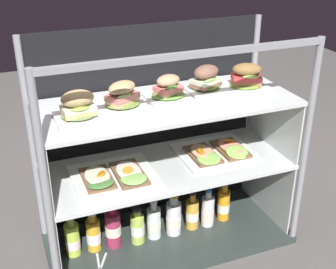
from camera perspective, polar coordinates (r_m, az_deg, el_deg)
ground_plane at (r=2.23m, az=0.00°, el=-13.35°), size 6.00×6.00×0.02m
case_base_deck at (r=2.21m, az=0.00°, el=-12.76°), size 1.12×0.48×0.04m
case_frame at (r=2.06m, az=-1.49°, el=0.80°), size 1.12×0.48×0.98m
riser_lower_tier at (r=2.10m, az=0.00°, el=-8.51°), size 1.06×0.42×0.36m
shelf_lower_glass at (r=2.00m, az=0.00°, el=-4.06°), size 1.07×0.44×0.02m
riser_upper_tier at (r=1.93m, az=0.00°, el=-0.21°), size 1.06×0.42×0.28m
shelf_upper_glass at (r=1.87m, az=0.00°, el=3.91°), size 1.07×0.44×0.02m
plated_roll_sandwich_mid_left at (r=1.70m, az=-11.20°, el=3.14°), size 0.17×0.17×0.12m
plated_roll_sandwich_near_left_corner at (r=1.78m, az=-5.75°, el=4.37°), size 0.19×0.19×0.12m
plated_roll_sandwich_center at (r=1.86m, az=0.03°, el=5.44°), size 0.18×0.18×0.11m
plated_roll_sandwich_far_left at (r=1.96m, az=4.79°, el=6.67°), size 0.17×0.17×0.12m
plated_roll_sandwich_left_of_center at (r=2.02m, az=9.82°, el=6.83°), size 0.19×0.19×0.12m
open_sandwich_tray_center at (r=1.89m, az=-6.80°, el=-5.23°), size 0.34×0.30×0.06m
open_sandwich_tray_far_right at (r=2.08m, az=6.14°, el=-2.16°), size 0.34×0.29×0.06m
juice_bottle_front_second at (r=2.09m, az=-11.93°, el=-12.72°), size 0.07×0.07×0.21m
juice_bottle_near_post at (r=2.10m, az=-9.35°, el=-12.24°), size 0.06×0.06×0.20m
juice_bottle_back_left at (r=2.10m, az=-6.93°, el=-11.57°), size 0.07×0.07×0.23m
juice_bottle_back_right at (r=2.12m, az=-3.88°, el=-11.61°), size 0.06×0.06×0.19m
juice_bottle_front_right_end at (r=2.14m, az=-1.79°, el=-10.97°), size 0.07×0.07×0.20m
juice_bottle_front_left_end at (r=2.16m, az=0.74°, el=-10.48°), size 0.07×0.07×0.21m
juice_bottle_tucked_behind at (r=2.20m, az=3.06°, el=-9.88°), size 0.06×0.06×0.20m
juice_bottle_front_middle at (r=2.23m, az=4.98°, el=-9.57°), size 0.06×0.06×0.20m
juice_bottle_front_fourth at (r=2.27m, az=7.00°, el=-8.67°), size 0.06×0.06×0.21m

